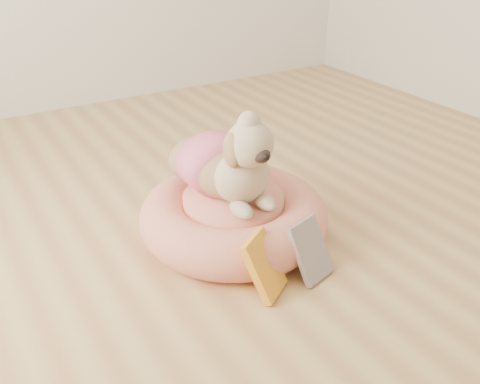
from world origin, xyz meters
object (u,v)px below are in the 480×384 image
book_white (311,251)px  book_yellow (264,266)px  dog (226,148)px  pet_bed (234,217)px

book_white → book_yellow: bearing=162.7°
dog → pet_bed: bearing=-50.0°
dog → book_yellow: bearing=-103.9°
dog → book_white: dog is taller
dog → book_white: bearing=-75.3°
book_yellow → book_white: bearing=-34.2°
pet_bed → dog: (-0.02, 0.02, 0.29)m
pet_bed → book_white: 0.38m
book_white → dog: bearing=91.9°
book_yellow → dog: bearing=46.4°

